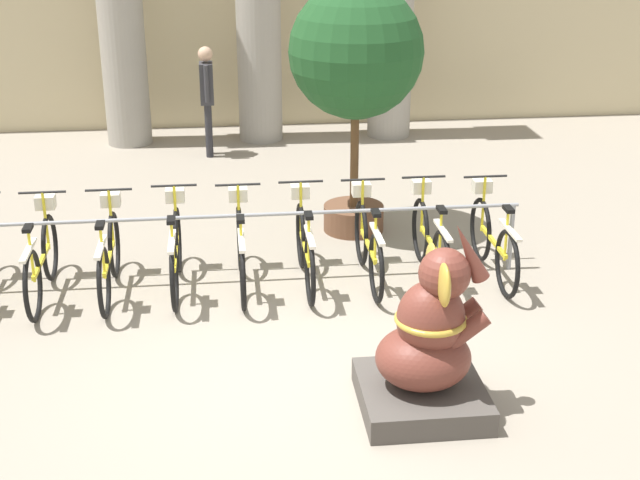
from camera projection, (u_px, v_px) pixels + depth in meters
The scene contains 13 objects.
ground_plane at pixel (307, 371), 7.78m from camera, with size 60.00×60.00×0.00m, color gray.
bike_rack at pixel (240, 225), 9.28m from camera, with size 5.97×0.05×0.77m.
bicycle_1 at pixel (42, 259), 9.02m from camera, with size 0.48×1.69×1.00m.
bicycle_2 at pixel (109, 256), 9.09m from camera, with size 0.48×1.69×1.00m.
bicycle_3 at pixel (176, 251), 9.22m from camera, with size 0.48×1.69×1.00m.
bicycle_4 at pixel (241, 250), 9.25m from camera, with size 0.48×1.69×1.00m.
bicycle_5 at pixel (305, 246), 9.34m from camera, with size 0.48×1.69×1.00m.
bicycle_6 at pixel (368, 244), 9.41m from camera, with size 0.48×1.69×1.00m.
bicycle_7 at pixel (430, 240), 9.49m from camera, with size 0.48×1.69×1.00m.
bicycle_8 at pixel (493, 240), 9.51m from camera, with size 0.48×1.69×1.00m.
elephant_statue at pixel (428, 348), 7.05m from camera, with size 0.99×0.99×1.61m.
person_pedestrian at pixel (207, 91), 13.51m from camera, with size 0.22×0.47×1.68m.
potted_tree at pixel (356, 59), 10.14m from camera, with size 1.55×1.55×2.96m.
Camera 1 is at (-0.65, -6.75, 3.97)m, focal length 50.00 mm.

